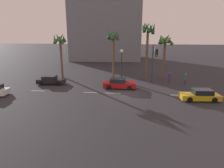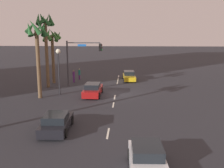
{
  "view_description": "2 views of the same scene",
  "coord_description": "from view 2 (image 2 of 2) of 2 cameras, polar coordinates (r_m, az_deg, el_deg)",
  "views": [
    {
      "loc": [
        0.6,
        -24.0,
        7.74
      ],
      "look_at": [
        -1.82,
        -0.38,
        1.36
      ],
      "focal_mm": 30.87,
      "sensor_mm": 36.0,
      "label": 1
    },
    {
      "loc": [
        -28.84,
        -1.22,
        6.89
      ],
      "look_at": [
        -0.93,
        0.34,
        1.31
      ],
      "focal_mm": 40.97,
      "sensor_mm": 36.0,
      "label": 2
    }
  ],
  "objects": [
    {
      "name": "lane_stripe_3",
      "position": [
        28.01,
        0.61,
        -2.95
      ],
      "size": [
        1.94,
        0.14,
        0.01
      ],
      "primitive_type": "cube",
      "color": "silver",
      "rests_on": "ground_plane"
    },
    {
      "name": "lane_stripe_2",
      "position": [
        25.06,
        0.29,
        -4.67
      ],
      "size": [
        1.85,
        0.14,
        0.01
      ],
      "primitive_type": "cube",
      "color": "silver",
      "rests_on": "ground_plane"
    },
    {
      "name": "lane_stripe_5",
      "position": [
        38.64,
        1.35,
        1.01
      ],
      "size": [
        2.58,
        0.14,
        0.01
      ],
      "primitive_type": "cube",
      "color": "silver",
      "rests_on": "ground_plane"
    },
    {
      "name": "palm_tree_0",
      "position": [
        36.29,
        -13.24,
        9.36
      ],
      "size": [
        2.68,
        2.7,
        7.61
      ],
      "color": "brown",
      "rests_on": "ground_plane"
    },
    {
      "name": "palm_tree_2",
      "position": [
        33.55,
        -14.65,
        11.53
      ],
      "size": [
        2.51,
        2.43,
        9.47
      ],
      "color": "brown",
      "rests_on": "ground_plane"
    },
    {
      "name": "pedestrian_1",
      "position": [
        36.66,
        -8.53,
        1.81
      ],
      "size": [
        0.39,
        0.39,
        1.76
      ],
      "color": "#59266B",
      "rests_on": "ground_plane"
    },
    {
      "name": "pedestrian_0",
      "position": [
        38.87,
        -7.29,
        2.31
      ],
      "size": [
        0.44,
        0.44,
        1.67
      ],
      "color": "#59266B",
      "rests_on": "ground_plane"
    },
    {
      "name": "palm_tree_3",
      "position": [
        27.91,
        -16.38,
        9.56
      ],
      "size": [
        2.3,
        2.55,
        8.31
      ],
      "color": "brown",
      "rests_on": "ground_plane"
    },
    {
      "name": "ground_plane",
      "position": [
        29.68,
        0.77,
        -2.15
      ],
      "size": [
        220.0,
        220.0,
        0.0
      ],
      "primitive_type": "plane",
      "color": "#28282D"
    },
    {
      "name": "lane_stripe_1",
      "position": [
        18.2,
        -0.89,
        -10.94
      ],
      "size": [
        1.99,
        0.14,
        0.01
      ],
      "primitive_type": "cube",
      "color": "silver",
      "rests_on": "ground_plane"
    },
    {
      "name": "traffic_signal",
      "position": [
        33.38,
        -7.29,
        6.27
      ],
      "size": [
        0.32,
        4.67,
        5.94
      ],
      "color": "#38383D",
      "rests_on": "ground_plane"
    },
    {
      "name": "car_0",
      "position": [
        28.7,
        -4.3,
        -1.3
      ],
      "size": [
        4.61,
        1.94,
        1.42
      ],
      "color": "maroon",
      "rests_on": "ground_plane"
    },
    {
      "name": "streetlamp",
      "position": [
        29.03,
        -11.87,
        4.77
      ],
      "size": [
        0.56,
        0.56,
        5.2
      ],
      "color": "#2D2D33",
      "rests_on": "ground_plane"
    },
    {
      "name": "car_2",
      "position": [
        18.89,
        -12.26,
        -8.42
      ],
      "size": [
        4.19,
        2.04,
        1.3
      ],
      "color": "black",
      "rests_on": "ground_plane"
    },
    {
      "name": "lane_stripe_4",
      "position": [
        36.19,
        1.22,
        0.31
      ],
      "size": [
        2.03,
        0.14,
        0.01
      ],
      "primitive_type": "cube",
      "color": "silver",
      "rests_on": "ground_plane"
    },
    {
      "name": "car_3",
      "position": [
        38.08,
        3.83,
        1.78
      ],
      "size": [
        4.55,
        1.98,
        1.35
      ],
      "color": "gold",
      "rests_on": "ground_plane"
    },
    {
      "name": "car_1",
      "position": [
        13.52,
        7.87,
        -16.45
      ],
      "size": [
        4.1,
        1.97,
        1.35
      ],
      "color": "silver",
      "rests_on": "ground_plane"
    },
    {
      "name": "lane_stripe_6",
      "position": [
        41.58,
        1.49,
        1.75
      ],
      "size": [
        1.89,
        0.14,
        0.01
      ],
      "primitive_type": "cube",
      "color": "silver",
      "rests_on": "ground_plane"
    }
  ]
}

